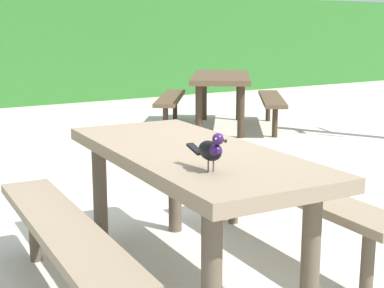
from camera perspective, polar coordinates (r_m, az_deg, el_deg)
The scene contains 4 objects.
ground_plane at distance 3.65m, azimuth 2.73°, elevation -10.42°, with size 60.00×60.00×0.00m, color beige.
picnic_table_foreground at distance 3.06m, azimuth -0.32°, elevation -3.81°, with size 1.79×1.85×0.74m.
bird_grackle at distance 2.50m, azimuth 1.97°, elevation -0.57°, with size 0.07×0.29×0.18m.
picnic_table_mid_right at distance 7.81m, azimuth 2.94°, elevation 5.67°, with size 2.36×2.37×0.74m.
Camera 1 is at (-1.94, -2.77, 1.37)m, focal length 52.74 mm.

